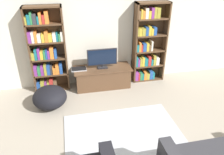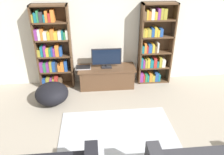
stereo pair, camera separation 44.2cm
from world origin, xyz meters
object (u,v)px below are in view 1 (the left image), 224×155
at_px(bookshelf_left, 47,51).
at_px(bookshelf_right, 148,44).
at_px(tv_stand, 103,77).
at_px(television, 102,58).
at_px(beanbag_ottoman, 50,97).
at_px(laptop, 79,69).

height_order(bookshelf_left, bookshelf_right, same).
bearing_deg(tv_stand, television, 90.00).
xyz_separation_m(bookshelf_right, beanbag_ottoman, (-2.42, -0.80, -0.73)).
bearing_deg(beanbag_ottoman, laptop, 44.43).
distance_m(tv_stand, laptop, 0.63).
bearing_deg(laptop, beanbag_ottoman, -135.57).
bearing_deg(bookshelf_right, laptop, -175.64).
xyz_separation_m(bookshelf_left, bookshelf_right, (2.43, 0.00, -0.01)).
xyz_separation_m(laptop, beanbag_ottoman, (-0.68, -0.67, -0.29)).
bearing_deg(television, bookshelf_left, 172.97).
distance_m(bookshelf_left, tv_stand, 1.46).
bearing_deg(tv_stand, laptop, 177.10).
height_order(television, beanbag_ottoman, television).
bearing_deg(beanbag_ottoman, bookshelf_left, 90.46).
relative_size(bookshelf_left, bookshelf_right, 1.00).
bearing_deg(television, laptop, 177.58).
height_order(bookshelf_right, tv_stand, bookshelf_right).
bearing_deg(television, bookshelf_right, 7.60).
relative_size(laptop, beanbag_ottoman, 0.50).
relative_size(television, laptop, 1.98).
distance_m(bookshelf_left, television, 1.28).
relative_size(tv_stand, television, 1.95).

